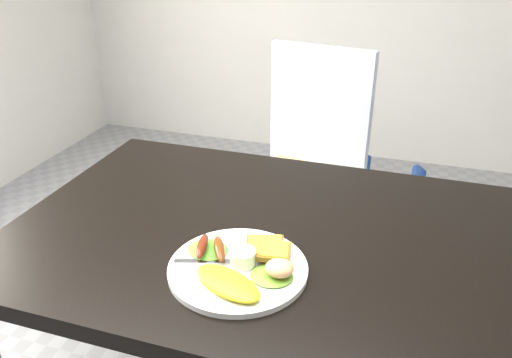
{
  "coord_description": "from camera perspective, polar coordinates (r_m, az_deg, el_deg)",
  "views": [
    {
      "loc": [
        0.26,
        -0.94,
        1.37
      ],
      "look_at": [
        -0.02,
        -0.05,
        0.9
      ],
      "focal_mm": 35.0,
      "sensor_mm": 36.0,
      "label": 1
    }
  ],
  "objects": [
    {
      "name": "toast_b",
      "position": [
        1.03,
        2.11,
        -8.27
      ],
      "size": [
        0.07,
        0.07,
        0.01
      ],
      "primitive_type": "cube",
      "rotation": [
        0.0,
        0.0,
        0.16
      ],
      "color": "olive",
      "rests_on": "toast_a"
    },
    {
      "name": "person",
      "position": [
        1.86,
        14.18,
        6.71
      ],
      "size": [
        0.56,
        0.39,
        1.53
      ],
      "primitive_type": "imported",
      "rotation": [
        0.0,
        0.0,
        3.1
      ],
      "color": "navy",
      "rests_on": "ground"
    },
    {
      "name": "dining_table",
      "position": [
        1.17,
        1.8,
        -6.69
      ],
      "size": [
        1.2,
        0.8,
        0.04
      ],
      "primitive_type": "cube",
      "color": "black",
      "rests_on": "ground"
    },
    {
      "name": "potato_salad",
      "position": [
        0.98,
        2.68,
        -10.14
      ],
      "size": [
        0.06,
        0.06,
        0.03
      ],
      "primitive_type": "ellipsoid",
      "rotation": [
        0.0,
        0.0,
        0.13
      ],
      "color": "beige",
      "rests_on": "lettuce_right"
    },
    {
      "name": "omelette",
      "position": [
        0.96,
        -3.27,
        -11.76
      ],
      "size": [
        0.17,
        0.13,
        0.02
      ],
      "primitive_type": "ellipsoid",
      "rotation": [
        0.0,
        0.0,
        -0.42
      ],
      "color": "yellow",
      "rests_on": "plate"
    },
    {
      "name": "dining_chair",
      "position": [
        2.01,
        5.77,
        -0.83
      ],
      "size": [
        0.52,
        0.52,
        0.05
      ],
      "primitive_type": "cube",
      "rotation": [
        0.0,
        0.0,
        -0.21
      ],
      "color": "tan",
      "rests_on": "ground"
    },
    {
      "name": "plate",
      "position": [
        1.03,
        -2.08,
        -10.21
      ],
      "size": [
        0.28,
        0.28,
        0.01
      ],
      "primitive_type": "cylinder",
      "color": "white",
      "rests_on": "dining_table"
    },
    {
      "name": "fork",
      "position": [
        1.03,
        -4.75,
        -9.4
      ],
      "size": [
        0.16,
        0.06,
        0.0
      ],
      "primitive_type": "cube",
      "rotation": [
        0.0,
        0.0,
        0.3
      ],
      "color": "#ADAFB7",
      "rests_on": "plate"
    },
    {
      "name": "lettuce_right",
      "position": [
        0.99,
        1.78,
        -11.0
      ],
      "size": [
        0.09,
        0.08,
        0.01
      ],
      "primitive_type": "ellipsoid",
      "rotation": [
        0.0,
        0.0,
        0.09
      ],
      "color": "#578E1F",
      "rests_on": "plate"
    },
    {
      "name": "sausage_a",
      "position": [
        1.05,
        -6.16,
        -7.63
      ],
      "size": [
        0.04,
        0.09,
        0.02
      ],
      "primitive_type": "ellipsoid",
      "rotation": [
        0.0,
        0.0,
        0.23
      ],
      "color": "#5B110A",
      "rests_on": "lettuce_left"
    },
    {
      "name": "toast_a",
      "position": [
        1.06,
        1.02,
        -7.83
      ],
      "size": [
        0.1,
        0.1,
        0.01
      ],
      "primitive_type": "cube",
      "rotation": [
        0.0,
        0.0,
        0.28
      ],
      "color": "brown",
      "rests_on": "plate"
    },
    {
      "name": "lettuce_left",
      "position": [
        1.07,
        -5.51,
        -8.02
      ],
      "size": [
        0.11,
        0.1,
        0.01
      ],
      "primitive_type": "ellipsoid",
      "rotation": [
        0.0,
        0.0,
        -0.29
      ],
      "color": "#459A19",
      "rests_on": "plate"
    },
    {
      "name": "sausage_b",
      "position": [
        1.04,
        -4.21,
        -7.96
      ],
      "size": [
        0.06,
        0.09,
        0.02
      ],
      "primitive_type": "ellipsoid",
      "rotation": [
        0.0,
        0.0,
        0.48
      ],
      "color": "#612E14",
      "rests_on": "lettuce_left"
    },
    {
      "name": "ramekin",
      "position": [
        1.02,
        -1.52,
        -8.96
      ],
      "size": [
        0.07,
        0.07,
        0.03
      ],
      "primitive_type": "cylinder",
      "rotation": [
        0.0,
        0.0,
        -0.42
      ],
      "color": "white",
      "rests_on": "plate"
    }
  ]
}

